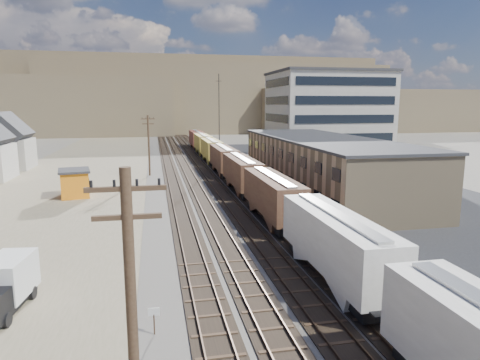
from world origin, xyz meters
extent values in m
plane|color=#6B6356|center=(0.00, 0.00, 0.00)|extent=(300.00, 300.00, 0.00)
cube|color=#4C4742|center=(0.00, 50.00, 0.03)|extent=(18.00, 200.00, 0.06)
cube|color=#70674D|center=(-20.00, 40.00, 0.01)|extent=(24.00, 180.00, 0.03)
cube|color=#232326|center=(22.00, 35.00, 0.02)|extent=(26.00, 120.00, 0.04)
cube|color=black|center=(-5.00, 50.00, 0.10)|extent=(2.60, 200.00, 0.08)
cube|color=#38281E|center=(-5.72, 50.00, 0.22)|extent=(0.08, 200.00, 0.16)
cube|color=#38281E|center=(-4.28, 50.00, 0.22)|extent=(0.08, 200.00, 0.16)
cube|color=black|center=(-2.00, 50.00, 0.10)|extent=(2.60, 200.00, 0.08)
cube|color=#38281E|center=(-2.72, 50.00, 0.22)|extent=(0.08, 200.00, 0.16)
cube|color=#38281E|center=(-1.28, 50.00, 0.22)|extent=(0.08, 200.00, 0.16)
cube|color=black|center=(1.00, 50.00, 0.10)|extent=(2.60, 200.00, 0.08)
cube|color=#38281E|center=(0.28, 50.00, 0.22)|extent=(0.08, 200.00, 0.16)
cube|color=#38281E|center=(1.72, 50.00, 0.22)|extent=(0.08, 200.00, 0.16)
cube|color=black|center=(3.80, 50.00, 0.10)|extent=(2.60, 200.00, 0.08)
cube|color=#38281E|center=(3.08, 50.00, 0.22)|extent=(0.08, 200.00, 0.16)
cube|color=#38281E|center=(4.52, 50.00, 0.22)|extent=(0.08, 200.00, 0.16)
cube|color=black|center=(3.80, -14.81, 0.75)|extent=(2.20, 2.20, 0.90)
cube|color=black|center=(3.80, -9.76, 0.75)|extent=(2.20, 2.20, 0.90)
cube|color=black|center=(3.80, 0.39, 0.75)|extent=(2.20, 2.20, 0.90)
cube|color=beige|center=(3.80, -4.69, 2.90)|extent=(3.00, 13.34, 3.40)
cube|color=#B7B7B2|center=(3.80, -4.69, 4.68)|extent=(0.90, 12.32, 0.16)
cube|color=black|center=(3.80, 5.44, 0.75)|extent=(2.20, 2.20, 0.90)
cube|color=black|center=(3.80, 15.59, 0.75)|extent=(2.20, 2.20, 0.90)
cube|color=#4A2A1F|center=(3.80, 10.51, 2.90)|extent=(3.00, 13.34, 3.40)
cube|color=#B7B7B2|center=(3.80, 10.51, 4.68)|extent=(0.90, 12.33, 0.16)
cube|color=black|center=(3.80, 20.64, 0.75)|extent=(2.20, 2.20, 0.90)
cube|color=black|center=(3.80, 30.79, 0.75)|extent=(2.20, 2.20, 0.90)
cube|color=#4A2A1F|center=(3.80, 25.71, 2.90)|extent=(3.00, 13.34, 3.40)
cube|color=#B7B7B2|center=(3.80, 25.71, 4.68)|extent=(0.90, 12.33, 0.16)
cube|color=black|center=(3.80, 35.84, 0.75)|extent=(2.20, 2.20, 0.90)
cube|color=black|center=(3.80, 45.99, 0.75)|extent=(2.20, 2.20, 0.90)
cube|color=#4A2A1F|center=(3.80, 40.91, 2.90)|extent=(3.00, 13.34, 3.40)
cube|color=#B7B7B2|center=(3.80, 40.91, 4.68)|extent=(0.90, 12.33, 0.16)
cube|color=black|center=(3.80, 51.04, 0.75)|extent=(2.20, 2.20, 0.90)
cube|color=black|center=(3.80, 61.19, 0.75)|extent=(2.20, 2.20, 0.90)
cube|color=#AE9C2E|center=(3.80, 56.11, 2.90)|extent=(3.00, 13.34, 3.40)
cube|color=#B7B7B2|center=(3.80, 56.11, 4.68)|extent=(0.90, 12.33, 0.16)
cube|color=black|center=(3.80, 66.24, 0.75)|extent=(2.20, 2.20, 0.90)
cube|color=black|center=(3.80, 76.39, 0.75)|extent=(2.20, 2.20, 0.90)
cube|color=#AE9C2E|center=(3.80, 71.31, 2.90)|extent=(3.00, 13.34, 3.40)
cube|color=#B7B7B2|center=(3.80, 71.31, 4.68)|extent=(0.90, 12.32, 0.16)
cube|color=black|center=(3.80, 81.44, 0.75)|extent=(2.20, 2.20, 0.90)
cube|color=black|center=(3.80, 91.59, 0.75)|extent=(2.20, 2.20, 0.90)
cube|color=maroon|center=(3.80, 86.51, 2.90)|extent=(3.00, 13.34, 3.40)
cube|color=#B7B7B2|center=(3.80, 86.51, 4.68)|extent=(0.90, 12.32, 0.16)
cube|color=tan|center=(15.00, 25.00, 3.50)|extent=(12.00, 40.00, 7.00)
cube|color=#2D2D30|center=(15.00, 25.00, 7.10)|extent=(12.40, 40.40, 0.30)
cube|color=black|center=(8.95, 25.00, 2.20)|extent=(0.12, 36.00, 1.20)
cube|color=black|center=(8.95, 25.00, 5.20)|extent=(0.12, 36.00, 1.20)
cube|color=#9E998E|center=(28.00, 55.00, 9.00)|extent=(22.00, 18.00, 18.00)
cube|color=#2D2D30|center=(28.00, 55.00, 18.20)|extent=(22.60, 18.60, 0.50)
cube|color=black|center=(16.95, 55.00, 9.00)|extent=(0.12, 16.00, 16.00)
cube|color=black|center=(28.00, 45.95, 9.00)|extent=(20.00, 0.12, 16.00)
cylinder|color=#382619|center=(-8.50, -18.00, 5.00)|extent=(0.32, 0.32, 10.00)
cube|color=#382619|center=(-8.50, -18.00, 9.40)|extent=(2.20, 0.14, 0.14)
cube|color=#382619|center=(-8.50, -18.00, 8.60)|extent=(1.90, 0.14, 0.14)
cylinder|color=black|center=(-7.90, -18.00, 9.55)|extent=(0.08, 0.08, 0.22)
cylinder|color=#382619|center=(-8.50, 42.00, 5.00)|extent=(0.32, 0.32, 10.00)
cube|color=#382619|center=(-8.50, 42.00, 9.40)|extent=(2.20, 0.14, 0.14)
cube|color=#382619|center=(-8.50, 42.00, 8.60)|extent=(1.90, 0.14, 0.14)
cylinder|color=black|center=(-7.90, 42.00, 9.55)|extent=(0.08, 0.08, 0.22)
cylinder|color=black|center=(6.00, 60.00, 9.00)|extent=(0.16, 0.16, 18.00)
cube|color=black|center=(6.00, 60.00, 16.50)|extent=(1.20, 0.08, 0.08)
cube|color=#9E998E|center=(-34.00, 55.00, 2.75)|extent=(8.00, 8.00, 5.50)
cube|color=#2D2D30|center=(-34.00, 55.00, 6.40)|extent=(8.15, 8.16, 8.15)
cube|color=brown|center=(-60.00, 150.00, 11.00)|extent=(120.00, 40.00, 22.00)
cube|color=brown|center=(20.00, 160.00, 14.00)|extent=(140.00, 45.00, 28.00)
cube|color=brown|center=(90.00, 150.00, 9.00)|extent=(110.00, 38.00, 18.00)
cube|color=brown|center=(-10.00, 180.00, 16.00)|extent=(200.00, 60.00, 32.00)
cube|color=silver|center=(-16.26, -4.04, 1.77)|extent=(2.56, 3.79, 2.30)
cube|color=black|center=(-16.40, -5.09, 0.40)|extent=(2.44, 5.50, 0.27)
cylinder|color=black|center=(-15.25, -3.45, 0.40)|extent=(0.37, 0.82, 0.80)
cube|color=orange|center=(-17.81, 27.08, 1.65)|extent=(4.04, 4.92, 3.30)
cube|color=#2D2D30|center=(-17.81, 27.08, 3.41)|extent=(4.55, 5.43, 0.27)
cube|color=black|center=(-16.13, 27.39, 1.76)|extent=(0.31, 1.10, 1.10)
cylinder|color=#382619|center=(-8.00, -9.19, 0.57)|extent=(0.08, 0.08, 1.15)
cube|color=silver|center=(-8.00, -9.19, 1.29)|extent=(0.57, 0.09, 0.43)
imported|color=navy|center=(25.35, 59.39, 0.72)|extent=(5.68, 4.63, 1.44)
imported|color=white|center=(27.09, 53.07, 0.76)|extent=(2.99, 4.77, 1.52)
camera|label=1|loc=(-7.71, -29.87, 11.67)|focal=32.00mm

